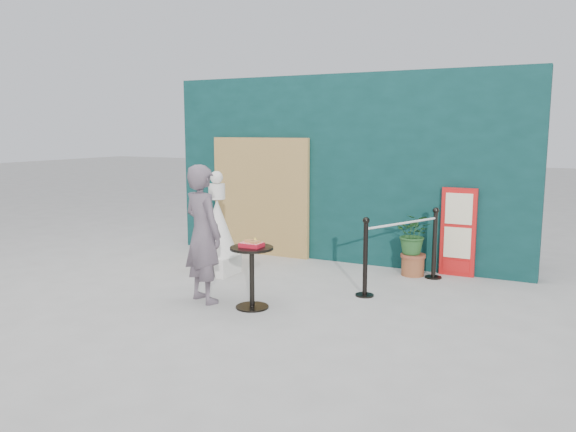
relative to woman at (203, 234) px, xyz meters
name	(u,v)px	position (x,y,z in m)	size (l,w,h in m)	color
ground	(242,315)	(0.71, -0.26, -0.86)	(60.00, 60.00, 0.00)	#ADAAA5
back_wall	(342,169)	(0.71, 2.89, 0.64)	(6.00, 0.30, 3.00)	#092C2A
bamboo_fence	(260,197)	(-0.69, 2.68, 0.14)	(1.80, 0.08, 2.00)	tan
woman	(203,234)	(0.00, 0.00, 0.00)	(0.63, 0.41, 1.71)	#61535E
menu_board	(458,232)	(2.61, 2.69, -0.21)	(0.50, 0.07, 1.30)	red
statue	(218,232)	(-0.60, 1.22, -0.23)	(0.60, 0.60, 1.54)	silver
cafe_table	(252,268)	(0.68, 0.03, -0.36)	(0.52, 0.52, 0.75)	black
food_basket	(252,244)	(0.68, 0.03, -0.07)	(0.26, 0.19, 0.11)	red
planter	(414,240)	(2.03, 2.42, -0.32)	(0.54, 0.47, 0.92)	brown
stanchion_barrier	(402,251)	(2.03, 1.76, -0.36)	(0.84, 1.54, 1.03)	black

